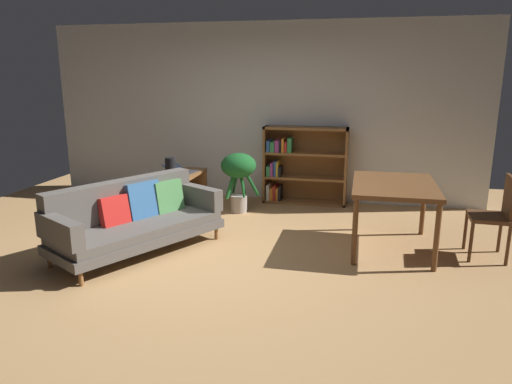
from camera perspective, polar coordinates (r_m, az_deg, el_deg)
ground_plane at (r=5.19m, az=-5.88°, el=-7.90°), size 8.16×8.16×0.00m
back_wall_panel at (r=7.44m, az=0.51°, el=9.56°), size 6.80×0.10×2.70m
fabric_couch at (r=5.43m, az=-14.44°, el=-3.01°), size 1.59×2.03×0.78m
media_console at (r=6.89m, az=-8.88°, el=-0.13°), size 0.40×1.05×0.54m
open_laptop at (r=6.95m, az=-8.96°, el=2.60°), size 0.48×0.39×0.12m
desk_speaker at (r=6.58m, az=-10.28°, el=2.90°), size 0.14×0.14×0.28m
potted_floor_plant at (r=6.69m, az=-2.12°, el=2.53°), size 0.54×0.50×0.85m
dining_table at (r=5.46m, az=16.31°, el=0.22°), size 0.90×1.26×0.76m
dining_chair_near at (r=5.62m, az=27.01°, el=-2.18°), size 0.41×0.46×0.90m
bookshelf at (r=7.26m, az=5.28°, el=3.24°), size 1.26×0.32×1.17m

